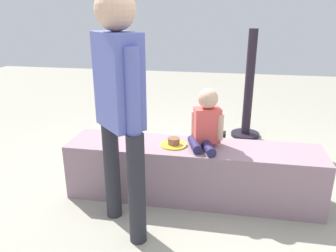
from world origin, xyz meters
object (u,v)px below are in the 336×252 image
child_seated (206,122)px  water_bottle_far_side (224,149)px  adult_standing (119,97)px  gift_bag (184,157)px  party_cup_red (143,158)px  cake_box_white (176,144)px  handbag_black_leather (213,139)px  water_bottle_near_gift (142,143)px  cake_plate (174,143)px

child_seated → water_bottle_far_side: 1.04m
water_bottle_far_side → child_seated: bearing=-100.4°
adult_standing → gift_bag: bearing=73.2°
child_seated → party_cup_red: child_seated is taller
child_seated → cake_box_white: bearing=112.5°
cake_box_white → handbag_black_leather: size_ratio=1.02×
adult_standing → cake_box_white: adult_standing is taller
water_bottle_far_side → handbag_black_leather: 0.28m
gift_bag → water_bottle_near_gift: (-0.54, 0.42, -0.06)m
cake_plate → cake_box_white: size_ratio=0.71×
cake_plate → handbag_black_leather: cake_plate is taller
water_bottle_far_side → cake_box_white: water_bottle_far_side is taller
child_seated → handbag_black_leather: size_ratio=1.56×
cake_plate → gift_bag: size_ratio=0.68×
gift_bag → handbag_black_leather: 0.68m
party_cup_red → handbag_black_leather: bearing=37.6°
adult_standing → cake_plate: 0.77m
cake_box_white → handbag_black_leather: handbag_black_leather is taller
adult_standing → gift_bag: size_ratio=5.09×
adult_standing → cake_plate: adult_standing is taller
water_bottle_far_side → handbag_black_leather: bearing=118.9°
water_bottle_far_side → water_bottle_near_gift: bearing=177.6°
cake_box_white → gift_bag: bearing=-72.1°
child_seated → cake_box_white: child_seated is taller
adult_standing → handbag_black_leather: 1.95m
adult_standing → handbag_black_leather: size_ratio=5.39×
gift_bag → handbag_black_leather: bearing=67.7°
water_bottle_far_side → party_cup_red: water_bottle_far_side is taller
adult_standing → cake_plate: (0.28, 0.50, -0.51)m
child_seated → adult_standing: (-0.54, -0.53, 0.32)m
handbag_black_leather → cake_plate: bearing=-103.9°
water_bottle_near_gift → cake_box_white: (0.38, 0.08, -0.01)m
gift_bag → cake_box_white: gift_bag is taller
gift_bag → party_cup_red: (-0.45, 0.08, -0.09)m
adult_standing → handbag_black_leather: (0.56, 1.63, -0.90)m
child_seated → cake_box_white: size_ratio=1.52×
handbag_black_leather → child_seated: bearing=-91.0°
child_seated → cake_plate: 0.33m
gift_bag → water_bottle_far_side: bearing=43.9°
cake_plate → water_bottle_far_side: 1.05m
water_bottle_near_gift → water_bottle_far_side: water_bottle_far_side is taller
water_bottle_far_side → cake_box_white: (-0.56, 0.12, -0.03)m
adult_standing → water_bottle_near_gift: size_ratio=8.79×
cake_plate → gift_bag: 0.61m
handbag_black_leather → cake_box_white: bearing=-162.4°
cake_plate → cake_box_white: cake_plate is taller
adult_standing → cake_box_white: (0.14, 1.50, -0.94)m
water_bottle_far_side → party_cup_red: (-0.84, -0.30, -0.05)m
adult_standing → party_cup_red: 1.45m
cake_plate → cake_box_white: bearing=97.9°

